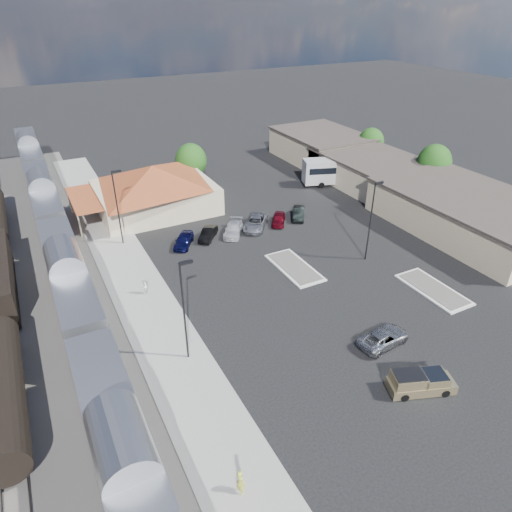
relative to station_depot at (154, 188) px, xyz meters
name	(u,v)px	position (x,y,z in m)	size (l,w,h in m)	color
ground	(271,287)	(4.56, -24.00, -3.13)	(280.00, 280.00, 0.00)	black
railbed	(38,302)	(-16.44, -16.00, -3.07)	(16.00, 100.00, 0.12)	#4C4944
platform	(137,287)	(-7.44, -18.00, -3.04)	(5.50, 92.00, 0.18)	gray
passenger_train	(71,287)	(-13.44, -19.41, -0.26)	(3.00, 104.00, 5.55)	silver
station_depot	(154,188)	(0.00, 0.00, 0.00)	(18.35, 12.24, 6.20)	beige
buildings_east	(390,177)	(32.56, -9.72, -0.86)	(14.40, 51.40, 4.80)	#C6B28C
traffic_island_south	(294,267)	(8.56, -22.00, -3.03)	(3.30, 7.50, 0.21)	silver
traffic_island_north	(433,289)	(18.56, -32.00, -3.03)	(3.30, 7.50, 0.21)	silver
lamp_plat_s	(184,304)	(-6.34, -30.00, 2.21)	(1.08, 0.25, 9.00)	black
lamp_plat_n	(117,202)	(-6.34, -8.00, 2.21)	(1.08, 0.25, 9.00)	black
lamp_lot	(372,215)	(16.66, -24.00, 2.21)	(1.08, 0.25, 9.00)	black
tree_east_b	(434,163)	(38.56, -12.00, 1.09)	(4.94, 4.94, 6.96)	#382314
tree_east_c	(371,142)	(38.56, 2.00, 0.63)	(4.41, 4.41, 6.21)	#382314
tree_depot	(191,161)	(7.56, 6.00, 0.89)	(4.71, 4.71, 6.63)	#382314
pickup_truck	(421,382)	(7.57, -41.19, -2.34)	(5.16, 3.34, 1.68)	tan
suv	(384,337)	(8.67, -35.90, -2.46)	(2.23, 4.83, 1.34)	#95979C
coach_bus	(344,170)	(28.56, -3.90, -0.82)	(12.72, 6.72, 4.02)	white
person_a	(240,482)	(-7.74, -42.32, -2.03)	(0.67, 0.44, 1.85)	#C6CD40
person_b	(144,287)	(-7.09, -19.60, -2.11)	(0.82, 0.64, 1.69)	white
parked_car_a	(184,240)	(-0.21, -11.66, -2.42)	(1.69, 4.20, 1.43)	#0C0E3F
parked_car_b	(208,234)	(2.99, -11.36, -2.48)	(1.38, 3.97, 1.31)	black
parked_car_c	(233,229)	(6.19, -11.66, -2.44)	(1.93, 4.76, 1.38)	white
parked_car_d	(255,223)	(9.39, -11.36, -2.39)	(2.45, 5.32, 1.48)	#909298
parked_car_e	(279,219)	(12.59, -11.66, -2.47)	(1.55, 3.86, 1.32)	maroon
parked_car_f	(299,213)	(15.79, -11.36, -2.43)	(1.48, 4.24, 1.40)	black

